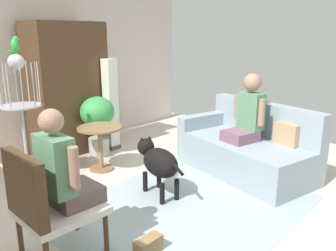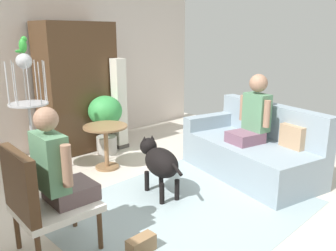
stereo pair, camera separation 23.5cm
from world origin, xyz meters
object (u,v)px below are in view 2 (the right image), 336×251
object	(u,v)px
dog	(160,161)
potted_plant	(105,117)
bird_cage_stand	(29,106)
person_on_armchair	(57,167)
column_lamp	(119,105)
couch	(252,151)
round_end_table	(106,139)
person_on_couch	(253,114)
armoire_cabinet	(78,88)
handbag	(141,245)
parrot	(23,45)
armchair	(39,198)

from	to	relation	value
dog	potted_plant	world-z (taller)	potted_plant
dog	bird_cage_stand	bearing A→B (deg)	117.04
person_on_armchair	column_lamp	size ratio (longest dim) A/B	0.58
couch	round_end_table	distance (m)	1.96
person_on_armchair	dog	world-z (taller)	person_on_armchair
round_end_table	person_on_couch	bearing A→B (deg)	-51.32
person_on_armchair	round_end_table	xyz separation A→B (m)	(1.35, 1.25, -0.33)
column_lamp	potted_plant	bearing A→B (deg)	-165.83
couch	person_on_armchair	xyz separation A→B (m)	(-2.61, 0.25, 0.44)
armoire_cabinet	handbag	xyz separation A→B (m)	(-1.13, -2.79, -0.92)
person_on_couch	parrot	distance (m)	2.95
armoire_cabinet	person_on_armchair	bearing A→B (deg)	-124.67
couch	potted_plant	distance (m)	2.22
person_on_couch	bird_cage_stand	bearing A→B (deg)	136.12
couch	parrot	distance (m)	3.15
armchair	parrot	distance (m)	2.16
couch	person_on_couch	xyz separation A→B (m)	(-0.05, -0.01, 0.50)
bird_cage_stand	column_lamp	distance (m)	1.54
couch	column_lamp	distance (m)	2.21
person_on_armchair	column_lamp	xyz separation A→B (m)	(2.04, 1.85, -0.04)
couch	dog	size ratio (longest dim) A/B	2.29
person_on_armchair	potted_plant	world-z (taller)	person_on_armchair
round_end_table	armoire_cabinet	distance (m)	1.16
round_end_table	potted_plant	bearing A→B (deg)	54.80
round_end_table	armoire_cabinet	size ratio (longest dim) A/B	0.31
couch	bird_cage_stand	distance (m)	2.92
round_end_table	armoire_cabinet	bearing A→B (deg)	78.59
potted_plant	handbag	size ratio (longest dim) A/B	3.52
person_on_armchair	bird_cage_stand	size ratio (longest dim) A/B	0.53
bird_cage_stand	parrot	world-z (taller)	parrot
couch	dog	distance (m)	1.36
armoire_cabinet	armchair	bearing A→B (deg)	-127.62
person_on_couch	armoire_cabinet	xyz separation A→B (m)	(-1.01, 2.50, 0.18)
round_end_table	parrot	world-z (taller)	parrot
armchair	column_lamp	size ratio (longest dim) A/B	0.66
column_lamp	armoire_cabinet	distance (m)	0.69
armchair	handbag	size ratio (longest dim) A/B	3.71
bird_cage_stand	potted_plant	xyz separation A→B (m)	(1.18, 0.07, -0.36)
dog	armoire_cabinet	xyz separation A→B (m)	(0.24, 2.09, 0.59)
handbag	person_on_armchair	bearing A→B (deg)	127.90
bird_cage_stand	armoire_cabinet	distance (m)	1.16
person_on_armchair	round_end_table	bearing A→B (deg)	42.85
round_end_table	potted_plant	size ratio (longest dim) A/B	0.67
potted_plant	column_lamp	distance (m)	0.36
person_on_couch	armoire_cabinet	world-z (taller)	armoire_cabinet
parrot	armoire_cabinet	size ratio (longest dim) A/B	0.10
armchair	handbag	bearing A→B (deg)	-43.12
armchair	person_on_armchair	world-z (taller)	person_on_armchair
parrot	handbag	size ratio (longest dim) A/B	0.77
bird_cage_stand	armoire_cabinet	world-z (taller)	armoire_cabinet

